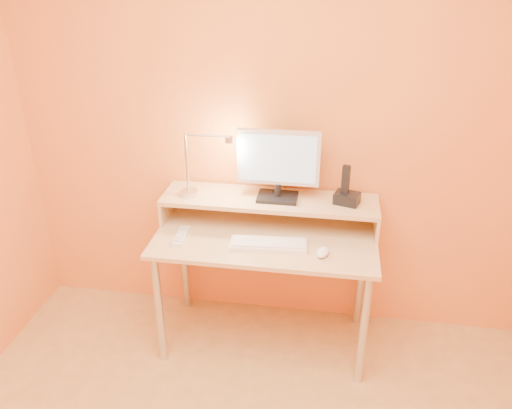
% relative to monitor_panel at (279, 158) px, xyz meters
% --- Properties ---
extents(wall_back, '(3.00, 0.04, 2.50)m').
position_rel_monitor_panel_xyz_m(wall_back, '(-0.04, 0.16, 0.13)').
color(wall_back, orange).
rests_on(wall_back, floor).
extents(desk_leg_fl, '(0.04, 0.04, 0.69)m').
position_rel_monitor_panel_xyz_m(desk_leg_fl, '(-0.59, -0.41, -0.77)').
color(desk_leg_fl, silver).
rests_on(desk_leg_fl, floor).
extents(desk_leg_fr, '(0.04, 0.04, 0.69)m').
position_rel_monitor_panel_xyz_m(desk_leg_fr, '(0.51, -0.41, -0.77)').
color(desk_leg_fr, silver).
rests_on(desk_leg_fr, floor).
extents(desk_leg_bl, '(0.04, 0.04, 0.69)m').
position_rel_monitor_panel_xyz_m(desk_leg_bl, '(-0.59, 0.09, -0.77)').
color(desk_leg_bl, silver).
rests_on(desk_leg_bl, floor).
extents(desk_leg_br, '(0.04, 0.04, 0.69)m').
position_rel_monitor_panel_xyz_m(desk_leg_br, '(0.51, 0.09, -0.77)').
color(desk_leg_br, silver).
rests_on(desk_leg_br, floor).
extents(desk_lower, '(1.20, 0.60, 0.02)m').
position_rel_monitor_panel_xyz_m(desk_lower, '(-0.04, -0.16, -0.41)').
color(desk_lower, tan).
rests_on(desk_lower, floor).
extents(shelf_riser_left, '(0.02, 0.30, 0.14)m').
position_rel_monitor_panel_xyz_m(shelf_riser_left, '(-0.64, -0.01, -0.33)').
color(shelf_riser_left, tan).
rests_on(shelf_riser_left, desk_lower).
extents(shelf_riser_right, '(0.02, 0.30, 0.14)m').
position_rel_monitor_panel_xyz_m(shelf_riser_right, '(0.55, -0.01, -0.33)').
color(shelf_riser_right, tan).
rests_on(shelf_riser_right, desk_lower).
extents(desk_shelf, '(1.20, 0.30, 0.02)m').
position_rel_monitor_panel_xyz_m(desk_shelf, '(-0.04, -0.01, -0.25)').
color(desk_shelf, tan).
rests_on(desk_shelf, desk_lower).
extents(monitor_foot, '(0.22, 0.16, 0.02)m').
position_rel_monitor_panel_xyz_m(monitor_foot, '(0.00, -0.01, -0.23)').
color(monitor_foot, black).
rests_on(monitor_foot, desk_shelf).
extents(monitor_neck, '(0.04, 0.04, 0.07)m').
position_rel_monitor_panel_xyz_m(monitor_neck, '(0.00, -0.01, -0.19)').
color(monitor_neck, black).
rests_on(monitor_neck, monitor_foot).
extents(monitor_panel, '(0.45, 0.04, 0.30)m').
position_rel_monitor_panel_xyz_m(monitor_panel, '(0.00, 0.00, 0.00)').
color(monitor_panel, silver).
rests_on(monitor_panel, monitor_neck).
extents(monitor_back, '(0.40, 0.01, 0.26)m').
position_rel_monitor_panel_xyz_m(monitor_back, '(0.00, 0.02, 0.00)').
color(monitor_back, black).
rests_on(monitor_back, monitor_panel).
extents(monitor_screen, '(0.40, 0.00, 0.26)m').
position_rel_monitor_panel_xyz_m(monitor_screen, '(0.00, -0.02, 0.00)').
color(monitor_screen, '#9EC6E4').
rests_on(monitor_screen, monitor_panel).
extents(lamp_base, '(0.10, 0.10, 0.02)m').
position_rel_monitor_panel_xyz_m(lamp_base, '(-0.50, -0.04, -0.23)').
color(lamp_base, silver).
rests_on(lamp_base, desk_shelf).
extents(lamp_post, '(0.01, 0.01, 0.33)m').
position_rel_monitor_panel_xyz_m(lamp_post, '(-0.50, -0.04, -0.05)').
color(lamp_post, silver).
rests_on(lamp_post, lamp_base).
extents(lamp_arm, '(0.24, 0.01, 0.01)m').
position_rel_monitor_panel_xyz_m(lamp_arm, '(-0.38, -0.04, 0.12)').
color(lamp_arm, silver).
rests_on(lamp_arm, lamp_post).
extents(lamp_head, '(0.04, 0.04, 0.03)m').
position_rel_monitor_panel_xyz_m(lamp_head, '(-0.26, -0.04, 0.10)').
color(lamp_head, silver).
rests_on(lamp_head, lamp_arm).
extents(lamp_bulb, '(0.03, 0.03, 0.00)m').
position_rel_monitor_panel_xyz_m(lamp_bulb, '(-0.26, -0.04, 0.09)').
color(lamp_bulb, '#FFEAC6').
rests_on(lamp_bulb, lamp_head).
extents(phone_dock, '(0.15, 0.13, 0.06)m').
position_rel_monitor_panel_xyz_m(phone_dock, '(0.38, -0.01, -0.21)').
color(phone_dock, black).
rests_on(phone_dock, desk_shelf).
extents(phone_handset, '(0.05, 0.04, 0.16)m').
position_rel_monitor_panel_xyz_m(phone_handset, '(0.36, -0.01, -0.10)').
color(phone_handset, black).
rests_on(phone_handset, phone_dock).
extents(phone_led, '(0.01, 0.00, 0.04)m').
position_rel_monitor_panel_xyz_m(phone_led, '(0.42, -0.06, -0.21)').
color(phone_led, '#2230FF').
rests_on(phone_led, phone_dock).
extents(keyboard, '(0.41, 0.16, 0.02)m').
position_rel_monitor_panel_xyz_m(keyboard, '(-0.01, -0.26, -0.39)').
color(keyboard, white).
rests_on(keyboard, desk_lower).
extents(mouse, '(0.08, 0.12, 0.04)m').
position_rel_monitor_panel_xyz_m(mouse, '(0.27, -0.30, -0.38)').
color(mouse, white).
rests_on(mouse, desk_lower).
extents(remote_control, '(0.06, 0.19, 0.02)m').
position_rel_monitor_panel_xyz_m(remote_control, '(-0.49, -0.24, -0.39)').
color(remote_control, white).
rests_on(remote_control, desk_lower).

